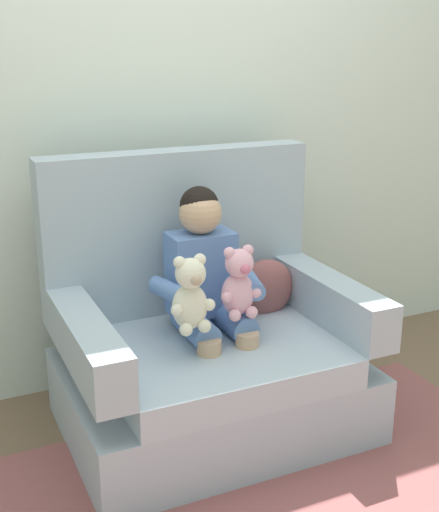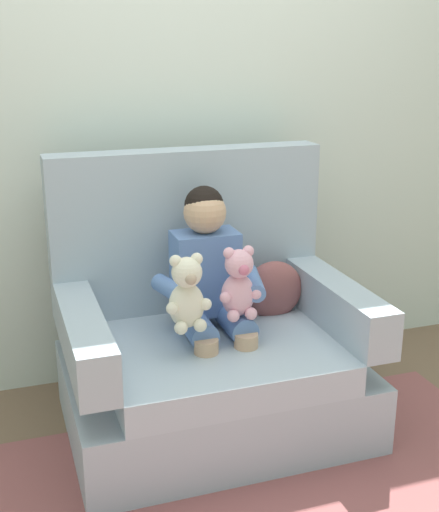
{
  "view_description": "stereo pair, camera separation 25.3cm",
  "coord_description": "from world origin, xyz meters",
  "px_view_note": "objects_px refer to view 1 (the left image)",
  "views": [
    {
      "loc": [
        -1.0,
        -2.24,
        1.53
      ],
      "look_at": [
        0.01,
        -0.05,
        0.75
      ],
      "focal_mm": 47.55,
      "sensor_mm": 36.0,
      "label": 1
    },
    {
      "loc": [
        -0.77,
        -2.34,
        1.53
      ],
      "look_at": [
        0.01,
        -0.05,
        0.75
      ],
      "focal_mm": 47.55,
      "sensor_mm": 36.0,
      "label": 2
    }
  ],
  "objects_px": {
    "seated_child": "(208,281)",
    "plush_pink": "(239,284)",
    "armchair": "(206,347)",
    "plush_cream": "(190,296)",
    "throw_pillow": "(265,288)"
  },
  "relations": [
    {
      "from": "throw_pillow",
      "to": "plush_pink",
      "type": "bearing_deg",
      "value": -135.8
    },
    {
      "from": "armchair",
      "to": "throw_pillow",
      "type": "height_order",
      "value": "armchair"
    },
    {
      "from": "seated_child",
      "to": "plush_cream",
      "type": "height_order",
      "value": "seated_child"
    },
    {
      "from": "armchair",
      "to": "throw_pillow",
      "type": "xyz_separation_m",
      "value": [
        0.32,
        0.09,
        0.17
      ]
    },
    {
      "from": "plush_pink",
      "to": "plush_cream",
      "type": "relative_size",
      "value": 0.98
    },
    {
      "from": "armchair",
      "to": "plush_cream",
      "type": "height_order",
      "value": "armchair"
    },
    {
      "from": "seated_child",
      "to": "plush_pink",
      "type": "bearing_deg",
      "value": -57.46
    },
    {
      "from": "plush_pink",
      "to": "throw_pillow",
      "type": "xyz_separation_m",
      "value": [
        0.25,
        0.24,
        -0.14
      ]
    },
    {
      "from": "plush_pink",
      "to": "seated_child",
      "type": "bearing_deg",
      "value": 91.89
    },
    {
      "from": "plush_cream",
      "to": "throw_pillow",
      "type": "relative_size",
      "value": 1.11
    },
    {
      "from": "plush_cream",
      "to": "plush_pink",
      "type": "bearing_deg",
      "value": -7.16
    },
    {
      "from": "seated_child",
      "to": "plush_cream",
      "type": "xyz_separation_m",
      "value": [
        -0.15,
        -0.19,
        0.03
      ]
    },
    {
      "from": "plush_cream",
      "to": "throw_pillow",
      "type": "height_order",
      "value": "plush_cream"
    },
    {
      "from": "seated_child",
      "to": "plush_pink",
      "type": "height_order",
      "value": "seated_child"
    },
    {
      "from": "armchair",
      "to": "plush_pink",
      "type": "height_order",
      "value": "armchair"
    }
  ]
}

